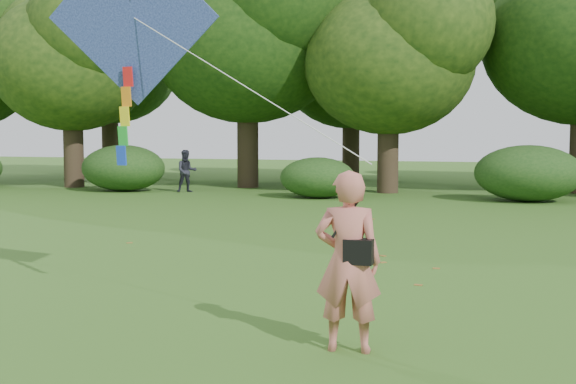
# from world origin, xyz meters

# --- Properties ---
(ground) EXTENTS (100.00, 100.00, 0.00)m
(ground) POSITION_xyz_m (0.00, 0.00, 0.00)
(ground) COLOR #265114
(ground) RESTS_ON ground
(man_kite_flyer) EXTENTS (0.75, 0.54, 1.91)m
(man_kite_flyer) POSITION_xyz_m (0.72, 0.09, 0.96)
(man_kite_flyer) COLOR #C2695B
(man_kite_flyer) RESTS_ON ground
(bystander_left) EXTENTS (0.99, 0.94, 1.62)m
(bystander_left) POSITION_xyz_m (-9.40, 18.00, 0.81)
(bystander_left) COLOR #242530
(bystander_left) RESTS_ON ground
(crossbody_bag) EXTENTS (0.43, 0.20, 0.73)m
(crossbody_bag) POSITION_xyz_m (0.83, 0.06, 1.08)
(crossbody_bag) COLOR black
(crossbody_bag) RESTS_ON ground
(flying_kite) EXTENTS (4.53, 1.60, 3.07)m
(flying_kite) POSITION_xyz_m (-2.42, 1.32, 3.74)
(flying_kite) COLOR #2534A3
(flying_kite) RESTS_ON ground
(tree_line) EXTENTS (54.70, 15.30, 9.48)m
(tree_line) POSITION_xyz_m (1.67, 22.88, 5.60)
(tree_line) COLOR #3A2D1E
(tree_line) RESTS_ON ground
(shrub_band) EXTENTS (39.15, 3.22, 1.88)m
(shrub_band) POSITION_xyz_m (-0.72, 17.60, 0.86)
(shrub_band) COLOR #264919
(shrub_band) RESTS_ON ground
(fallen_leaves) EXTENTS (11.23, 15.73, 0.01)m
(fallen_leaves) POSITION_xyz_m (0.51, 5.28, 0.01)
(fallen_leaves) COLOR brown
(fallen_leaves) RESTS_ON ground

